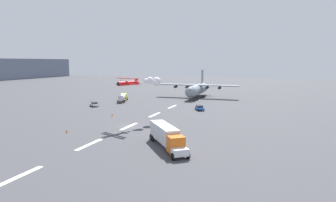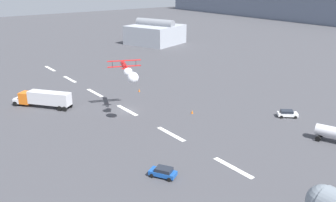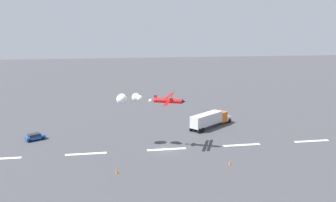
% 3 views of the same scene
% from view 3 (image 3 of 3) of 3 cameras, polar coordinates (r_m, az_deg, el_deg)
% --- Properties ---
extents(ground_plane, '(440.00, 440.00, 0.00)m').
position_cam_3_polar(ground_plane, '(69.96, -0.23, -8.07)').
color(ground_plane, '#424247').
rests_on(ground_plane, ground).
extents(runway_stripe_1, '(8.00, 0.90, 0.01)m').
position_cam_3_polar(runway_stripe_1, '(81.12, 22.87, -6.18)').
color(runway_stripe_1, white).
rests_on(runway_stripe_1, ground).
extents(runway_stripe_2, '(8.00, 0.90, 0.01)m').
position_cam_3_polar(runway_stripe_2, '(74.04, 12.21, -7.20)').
color(runway_stripe_2, white).
rests_on(runway_stripe_2, ground).
extents(runway_stripe_3, '(8.00, 0.90, 0.01)m').
position_cam_3_polar(runway_stripe_3, '(69.96, -0.23, -8.07)').
color(runway_stripe_3, white).
rests_on(runway_stripe_3, ground).
extents(runway_stripe_4, '(8.00, 0.90, 0.01)m').
position_cam_3_polar(runway_stripe_4, '(69.44, -13.55, -8.58)').
color(runway_stripe_4, white).
rests_on(runway_stripe_4, ground).
extents(stunt_biplane_red, '(13.49, 8.01, 2.33)m').
position_cam_3_polar(stunt_biplane_red, '(68.76, -4.76, 0.33)').
color(stunt_biplane_red, red).
extents(semi_truck_orange, '(12.65, 10.68, 3.70)m').
position_cam_3_polar(semi_truck_orange, '(85.05, 7.04, -2.99)').
color(semi_truck_orange, silver).
rests_on(semi_truck_orange, ground).
extents(followme_car_yellow, '(4.38, 3.56, 1.52)m').
position_cam_3_polar(followme_car_yellow, '(80.64, -21.38, -5.57)').
color(followme_car_yellow, '#194CA5').
rests_on(followme_car_yellow, ground).
extents(traffic_cone_near, '(0.44, 0.44, 0.75)m').
position_cam_3_polar(traffic_cone_near, '(63.50, 10.32, -10.07)').
color(traffic_cone_near, orange).
rests_on(traffic_cone_near, ground).
extents(traffic_cone_far, '(0.44, 0.44, 0.75)m').
position_cam_3_polar(traffic_cone_far, '(59.52, -8.54, -11.56)').
color(traffic_cone_far, orange).
rests_on(traffic_cone_far, ground).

